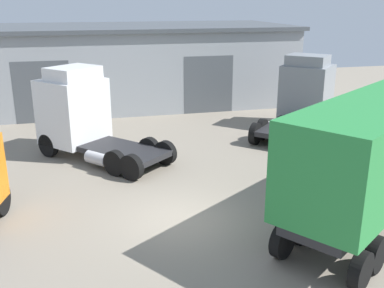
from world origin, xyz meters
The scene contains 5 objects.
ground_plane centered at (0.00, 0.00, 0.00)m, with size 60.00×60.00×0.00m, color gray.
warehouse_building centered at (0.00, 18.82, 2.64)m, with size 23.32×10.15×5.27m.
tractor_unit_white centered at (-2.96, 7.54, 1.92)m, with size 5.99×6.34×4.07m.
container_trailer_green centered at (6.01, -1.67, 2.60)m, with size 9.05×7.31×4.11m.
tractor_unit_grey centered at (9.04, 9.10, 1.92)m, with size 6.20×6.22×4.07m.
Camera 1 is at (-2.90, -13.03, 6.90)m, focal length 42.00 mm.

